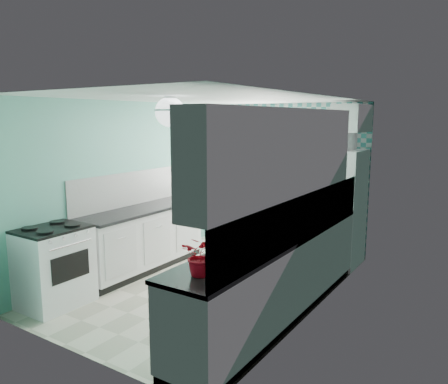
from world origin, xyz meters
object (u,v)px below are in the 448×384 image
Objects in this scene: microwave at (338,141)px; potted_plant at (201,256)px; sink at (309,222)px; fruit_bowl at (214,266)px; stove at (54,265)px; ceiling_light at (170,112)px; fridge at (335,207)px.

potted_plant is at bearing 88.41° from microwave.
sink is 1.99× the size of fruit_bowl.
stove is 1.79× the size of sink.
stove is (-1.20, -0.79, -1.83)m from ceiling_light.
sink reaches higher than potted_plant.
fruit_bowl is at bearing -89.38° from sink.
potted_plant is at bearing -90.00° from fruit_bowl.
microwave reaches higher than fruit_bowl.
potted_plant reaches higher than stove.
microwave is (2.31, 3.38, 1.42)m from stove.
fruit_bowl is (2.40, -0.09, 0.48)m from stove.
potted_plant is (1.20, -1.06, -1.21)m from ceiling_light.
stove is at bearing -125.33° from fridge.
microwave is at bearing 94.91° from sink.
potted_plant is (-0.00, -2.36, 0.18)m from sink.
ceiling_light is 2.01m from potted_plant.
microwave is (-0.09, 3.47, 0.95)m from fruit_bowl.
fridge is 1.03m from microwave.
fridge is 4.11m from stove.
stove is at bearing -146.47° from ceiling_light.
fridge is at bearing 91.42° from potted_plant.
ceiling_light is 0.37× the size of stove.
fruit_bowl is at bearing -36.35° from ceiling_light.
fridge is 6.67× the size of fruit_bowl.
potted_plant is at bearing -89.55° from fridge.
microwave is at bearing 91.49° from fruit_bowl.
ceiling_light is 0.71× the size of microwave.
fruit_bowl is at bearing 90.00° from potted_plant.
stove is at bearing 52.63° from microwave.
microwave reaches higher than sink.
fridge reaches higher than stove.
ceiling_light reaches higher than stove.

